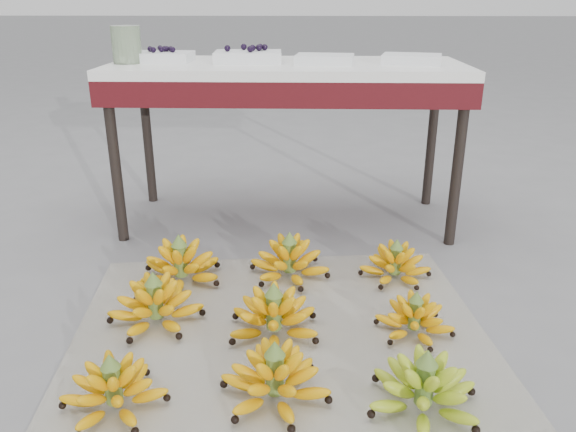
{
  "coord_description": "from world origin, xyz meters",
  "views": [
    {
      "loc": [
        0.05,
        -1.46,
        0.96
      ],
      "look_at": [
        -0.0,
        0.38,
        0.24
      ],
      "focal_mm": 35.0,
      "sensor_mm": 36.0,
      "label": 1
    }
  ],
  "objects_px": {
    "bunch_mid_center": "(274,317)",
    "tray_left": "(248,56)",
    "tray_far_left": "(162,56)",
    "bunch_front_center": "(275,379)",
    "newspaper_mat": "(281,333)",
    "bunch_back_center": "(289,261)",
    "bunch_mid_left": "(156,305)",
    "vendor_table": "(287,82)",
    "bunch_back_left": "(181,265)",
    "tray_right": "(325,59)",
    "bunch_front_right": "(424,389)",
    "bunch_back_right": "(395,265)",
    "bunch_mid_right": "(415,319)",
    "glass_jar": "(126,45)",
    "tray_far_right": "(412,59)",
    "bunch_front_left": "(114,390)"
  },
  "relations": [
    {
      "from": "bunch_mid_center",
      "to": "tray_left",
      "type": "relative_size",
      "value": 1.19
    },
    {
      "from": "tray_far_left",
      "to": "bunch_front_center",
      "type": "bearing_deg",
      "value": -67.03
    },
    {
      "from": "newspaper_mat",
      "to": "bunch_back_center",
      "type": "bearing_deg",
      "value": 87.5
    },
    {
      "from": "bunch_mid_left",
      "to": "vendor_table",
      "type": "height_order",
      "value": "vendor_table"
    },
    {
      "from": "bunch_back_left",
      "to": "tray_right",
      "type": "bearing_deg",
      "value": 35.84
    },
    {
      "from": "bunch_front_right",
      "to": "bunch_back_right",
      "type": "xyz_separation_m",
      "value": [
        0.03,
        0.7,
        -0.01
      ]
    },
    {
      "from": "bunch_front_right",
      "to": "tray_right",
      "type": "bearing_deg",
      "value": 89.9
    },
    {
      "from": "bunch_mid_left",
      "to": "tray_far_left",
      "type": "relative_size",
      "value": 1.19
    },
    {
      "from": "newspaper_mat",
      "to": "bunch_mid_right",
      "type": "distance_m",
      "value": 0.41
    },
    {
      "from": "bunch_mid_left",
      "to": "glass_jar",
      "type": "bearing_deg",
      "value": 105.65
    },
    {
      "from": "tray_right",
      "to": "glass_jar",
      "type": "relative_size",
      "value": 1.69
    },
    {
      "from": "bunch_front_center",
      "to": "bunch_back_center",
      "type": "xyz_separation_m",
      "value": [
        0.02,
        0.67,
        0.0
      ]
    },
    {
      "from": "bunch_mid_center",
      "to": "bunch_back_right",
      "type": "relative_size",
      "value": 1.06
    },
    {
      "from": "bunch_back_right",
      "to": "vendor_table",
      "type": "xyz_separation_m",
      "value": [
        -0.41,
        0.57,
        0.57
      ]
    },
    {
      "from": "bunch_back_right",
      "to": "newspaper_mat",
      "type": "bearing_deg",
      "value": -116.75
    },
    {
      "from": "bunch_back_center",
      "to": "tray_left",
      "type": "distance_m",
      "value": 0.91
    },
    {
      "from": "bunch_mid_center",
      "to": "bunch_back_center",
      "type": "bearing_deg",
      "value": 71.9
    },
    {
      "from": "bunch_front_center",
      "to": "newspaper_mat",
      "type": "bearing_deg",
      "value": 110.74
    },
    {
      "from": "newspaper_mat",
      "to": "tray_far_right",
      "type": "height_order",
      "value": "tray_far_right"
    },
    {
      "from": "bunch_front_left",
      "to": "bunch_front_right",
      "type": "relative_size",
      "value": 0.88
    },
    {
      "from": "bunch_back_left",
      "to": "glass_jar",
      "type": "relative_size",
      "value": 2.4
    },
    {
      "from": "bunch_front_left",
      "to": "tray_far_right",
      "type": "bearing_deg",
      "value": 62.32
    },
    {
      "from": "bunch_mid_center",
      "to": "glass_jar",
      "type": "relative_size",
      "value": 2.31
    },
    {
      "from": "tray_left",
      "to": "bunch_mid_right",
      "type": "bearing_deg",
      "value": -58.6
    },
    {
      "from": "bunch_front_left",
      "to": "bunch_mid_right",
      "type": "bearing_deg",
      "value": 31.74
    },
    {
      "from": "bunch_back_left",
      "to": "bunch_back_right",
      "type": "bearing_deg",
      "value": -8.96
    },
    {
      "from": "bunch_back_right",
      "to": "tray_left",
      "type": "bearing_deg",
      "value": 154.56
    },
    {
      "from": "bunch_front_left",
      "to": "tray_far_left",
      "type": "xyz_separation_m",
      "value": [
        -0.14,
        1.32,
        0.67
      ]
    },
    {
      "from": "bunch_back_center",
      "to": "tray_far_right",
      "type": "height_order",
      "value": "tray_far_right"
    },
    {
      "from": "bunch_back_right",
      "to": "vendor_table",
      "type": "height_order",
      "value": "vendor_table"
    },
    {
      "from": "bunch_front_left",
      "to": "tray_left",
      "type": "relative_size",
      "value": 1.01
    },
    {
      "from": "newspaper_mat",
      "to": "bunch_back_center",
      "type": "height_order",
      "value": "bunch_back_center"
    },
    {
      "from": "newspaper_mat",
      "to": "glass_jar",
      "type": "distance_m",
      "value": 1.36
    },
    {
      "from": "bunch_mid_left",
      "to": "bunch_back_left",
      "type": "xyz_separation_m",
      "value": [
        0.02,
        0.28,
        0.0
      ]
    },
    {
      "from": "vendor_table",
      "to": "tray_right",
      "type": "relative_size",
      "value": 5.86
    },
    {
      "from": "bunch_front_right",
      "to": "tray_far_right",
      "type": "bearing_deg",
      "value": 73.54
    },
    {
      "from": "newspaper_mat",
      "to": "bunch_front_left",
      "type": "distance_m",
      "value": 0.53
    },
    {
      "from": "bunch_mid_left",
      "to": "bunch_mid_right",
      "type": "bearing_deg",
      "value": -4.64
    },
    {
      "from": "bunch_mid_left",
      "to": "glass_jar",
      "type": "relative_size",
      "value": 2.03
    },
    {
      "from": "bunch_front_center",
      "to": "bunch_mid_center",
      "type": "xyz_separation_m",
      "value": [
        -0.02,
        0.29,
        0.0
      ]
    },
    {
      "from": "bunch_back_left",
      "to": "tray_left",
      "type": "relative_size",
      "value": 1.24
    },
    {
      "from": "newspaper_mat",
      "to": "tray_far_left",
      "type": "relative_size",
      "value": 4.95
    },
    {
      "from": "bunch_mid_left",
      "to": "tray_far_left",
      "type": "bearing_deg",
      "value": 96.96
    },
    {
      "from": "bunch_front_center",
      "to": "tray_far_right",
      "type": "relative_size",
      "value": 1.36
    },
    {
      "from": "bunch_mid_right",
      "to": "bunch_front_left",
      "type": "bearing_deg",
      "value": -174.5
    },
    {
      "from": "bunch_back_left",
      "to": "bunch_back_right",
      "type": "xyz_separation_m",
      "value": [
        0.77,
        0.05,
        -0.01
      ]
    },
    {
      "from": "bunch_back_left",
      "to": "bunch_back_right",
      "type": "distance_m",
      "value": 0.77
    },
    {
      "from": "bunch_back_right",
      "to": "vendor_table",
      "type": "bearing_deg",
      "value": 146.14
    },
    {
      "from": "bunch_mid_center",
      "to": "bunch_back_left",
      "type": "distance_m",
      "value": 0.48
    },
    {
      "from": "tray_far_right",
      "to": "glass_jar",
      "type": "distance_m",
      "value": 1.17
    }
  ]
}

